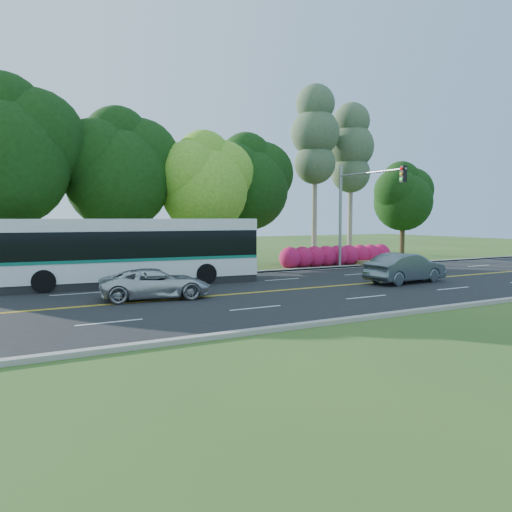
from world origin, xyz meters
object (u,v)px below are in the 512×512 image
suv (156,284)px  transit_bus (130,252)px  traffic_signal (359,199)px  sedan (405,268)px

suv → transit_bus: bearing=6.6°
traffic_signal → sedan: bearing=-107.7°
sedan → suv: (-13.21, 1.29, -0.14)m
transit_bus → sedan: 14.43m
traffic_signal → transit_bus: bearing=-179.8°
suv → sedan: bearing=-86.8°
transit_bus → sedan: size_ratio=2.76×
transit_bus → suv: transit_bus is taller
traffic_signal → suv: 16.45m
traffic_signal → transit_bus: size_ratio=0.53×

